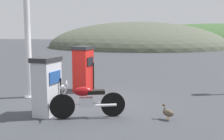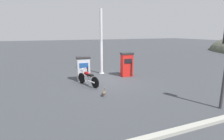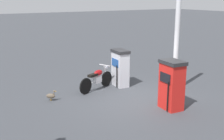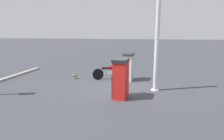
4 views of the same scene
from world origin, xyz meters
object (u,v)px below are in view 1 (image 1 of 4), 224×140
fuel_pump_far (83,68)px  canopy_support_pole (27,30)px  motorcycle_near_pump (87,100)px  fuel_pump_near (47,86)px  wandering_duck (168,112)px

fuel_pump_far → canopy_support_pole: 2.48m
fuel_pump_far → motorcycle_near_pump: bearing=-70.6°
fuel_pump_far → motorcycle_near_pump: 3.39m
motorcycle_near_pump → canopy_support_pole: (-2.60, 1.80, 1.82)m
fuel_pump_near → wandering_duck: fuel_pump_near is taller
wandering_duck → fuel_pump_far: bearing=137.7°
motorcycle_near_pump → canopy_support_pole: canopy_support_pole is taller
fuel_pump_far → motorcycle_near_pump: size_ratio=0.91×
fuel_pump_near → fuel_pump_far: (-0.00, 3.14, 0.06)m
fuel_pump_near → fuel_pump_far: size_ratio=0.93×
fuel_pump_near → fuel_pump_far: fuel_pump_far is taller
motorcycle_near_pump → canopy_support_pole: bearing=145.3°
motorcycle_near_pump → wandering_duck: motorcycle_near_pump is taller
fuel_pump_far → wandering_duck: size_ratio=4.12×
fuel_pump_far → motorcycle_near_pump: fuel_pump_far is taller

